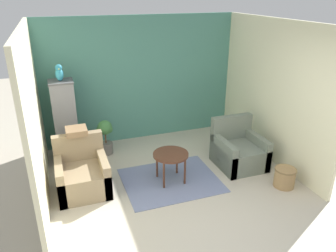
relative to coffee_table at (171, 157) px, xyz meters
name	(u,v)px	position (x,y,z in m)	size (l,w,h in m)	color
ground_plane	(209,232)	(0.05, -1.40, -0.47)	(20.00, 20.00, 0.00)	beige
wall_back_accent	(141,80)	(0.05, 1.96, 0.83)	(4.18, 0.06, 2.60)	#4C897A
wall_left	(35,120)	(-2.02, 0.27, 0.83)	(0.06, 3.33, 2.60)	beige
wall_right	(273,92)	(2.11, 0.27, 0.83)	(0.06, 3.33, 2.60)	beige
area_rug	(171,180)	(0.00, 0.00, -0.46)	(1.60, 1.32, 0.01)	slate
coffee_table	(171,157)	(0.00, 0.00, 0.00)	(0.60, 0.60, 0.53)	#512D1E
armchair_left	(82,175)	(-1.44, 0.23, -0.19)	(0.81, 0.84, 0.87)	#8E7A5B
armchair_right	(238,151)	(1.38, 0.11, -0.19)	(0.81, 0.84, 0.87)	slate
birdcage	(66,124)	(-1.57, 1.44, 0.26)	(0.60, 0.60, 1.55)	#555559
parrot	(59,73)	(-1.57, 1.44, 1.22)	(0.14, 0.25, 0.30)	teal
potted_plant	(105,134)	(-0.86, 1.40, -0.06)	(0.32, 0.29, 0.70)	#66605B
wicker_basket	(285,177)	(1.72, -0.79, -0.29)	(0.35, 0.35, 0.33)	#A37F51
throw_pillow	(76,131)	(-1.44, 0.54, 0.45)	(0.33, 0.33, 0.10)	#846647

